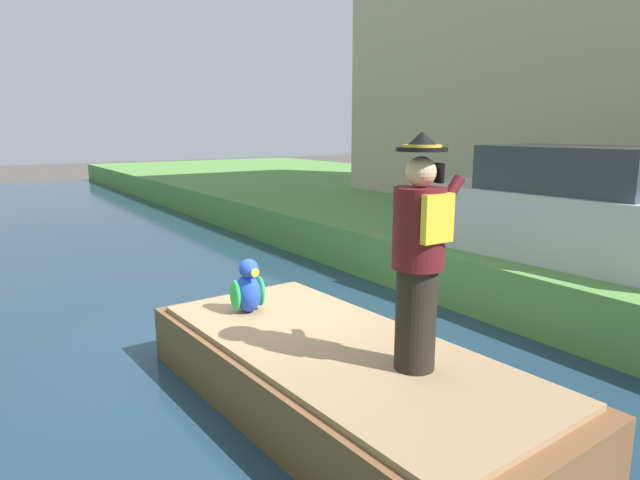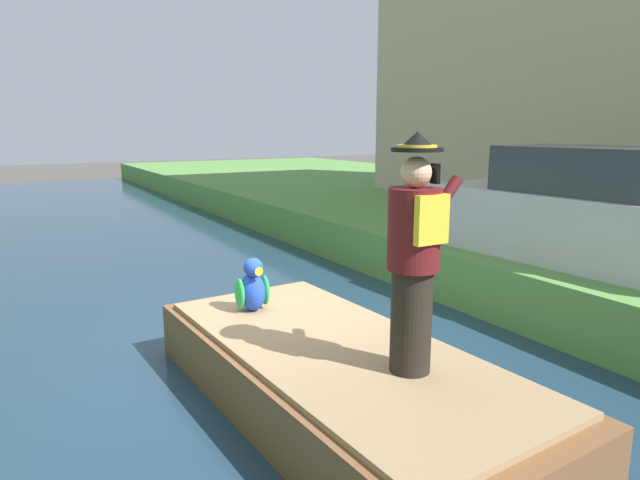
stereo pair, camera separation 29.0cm
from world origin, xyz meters
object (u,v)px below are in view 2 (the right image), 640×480
object	(u,v)px
person_pirate	(414,256)
parrot_plush	(253,288)
parked_car_silver	(579,212)
boat	(338,378)

from	to	relation	value
person_pirate	parrot_plush	size ratio (longest dim) A/B	3.25
person_pirate	parrot_plush	xyz separation A→B (m)	(-0.49, 1.97, -0.68)
person_pirate	parked_car_silver	distance (m)	4.25
person_pirate	parked_car_silver	size ratio (longest dim) A/B	0.45
boat	person_pirate	bearing A→B (deg)	-72.34
boat	person_pirate	distance (m)	1.44
person_pirate	parrot_plush	bearing A→B (deg)	109.60
boat	parrot_plush	xyz separation A→B (m)	(-0.27, 1.26, 0.55)
parrot_plush	boat	bearing A→B (deg)	-77.99
boat	parked_car_silver	distance (m)	4.43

